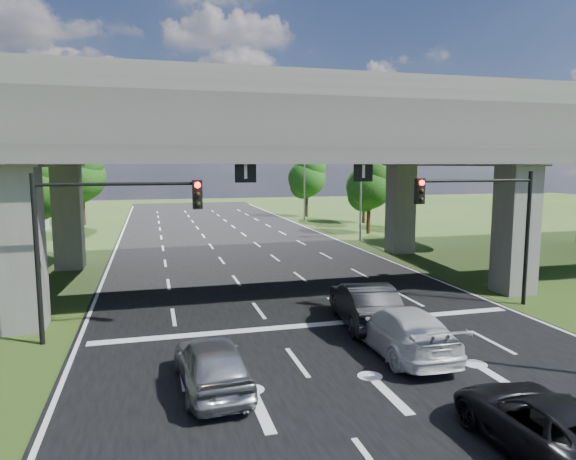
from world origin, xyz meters
name	(u,v)px	position (x,y,z in m)	size (l,w,h in m)	color
ground	(350,358)	(0.00, 0.00, 0.00)	(160.00, 160.00, 0.00)	#2A4415
road	(277,287)	(0.00, 10.00, 0.01)	(18.00, 120.00, 0.03)	black
overpass	(268,133)	(0.00, 12.00, 7.92)	(80.00, 15.00, 10.00)	#373432
signal_right	(487,214)	(7.82, 3.94, 4.19)	(5.76, 0.54, 6.00)	black
signal_left	(102,225)	(-7.82, 3.94, 4.19)	(5.76, 0.54, 6.00)	black
streetlight_far	(357,170)	(10.10, 24.00, 5.85)	(3.38, 0.25, 10.00)	gray
streetlight_beyond	(301,168)	(10.10, 40.00, 5.85)	(3.38, 0.25, 10.00)	gray
tree_left_near	(40,184)	(-13.95, 26.00, 4.82)	(4.50, 4.50, 7.80)	black
tree_left_mid	(22,189)	(-16.95, 34.00, 4.17)	(3.91, 3.90, 6.76)	black
tree_left_far	(82,175)	(-12.95, 42.00, 5.14)	(4.80, 4.80, 8.32)	black
tree_right_near	(370,184)	(13.05, 28.00, 4.50)	(4.20, 4.20, 7.28)	black
tree_right_mid	(365,184)	(16.05, 36.00, 4.17)	(3.91, 3.90, 6.76)	black
tree_right_far	(307,177)	(12.05, 44.00, 4.82)	(4.50, 4.50, 7.80)	black
car_silver	(212,363)	(-4.64, -1.26, 0.78)	(1.77, 4.41, 1.50)	#93969A
car_dark	(365,304)	(1.80, 3.00, 0.88)	(1.80, 5.16, 1.70)	black
car_white	(401,330)	(1.80, -0.07, 0.80)	(2.15, 5.30, 1.54)	silver
car_trailing	(546,425)	(1.97, -6.42, 0.70)	(2.21, 4.79, 1.33)	black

